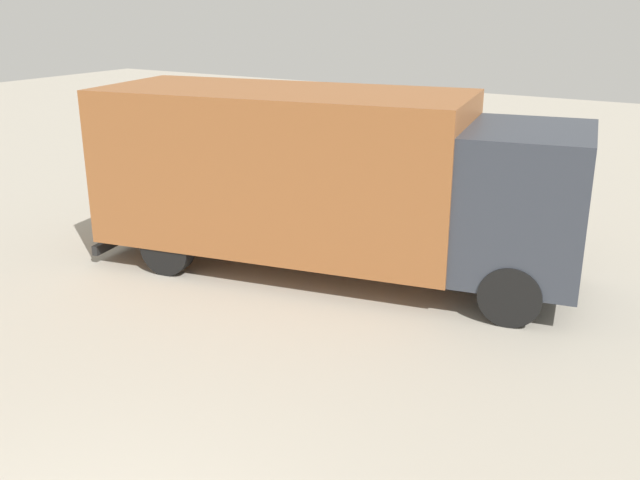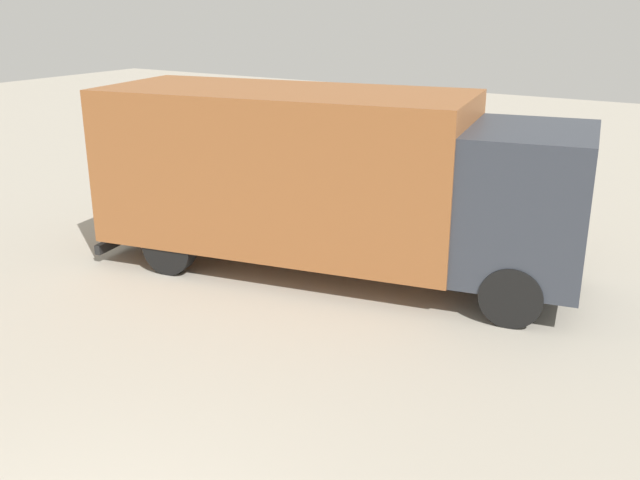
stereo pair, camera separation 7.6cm
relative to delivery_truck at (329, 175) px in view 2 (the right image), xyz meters
The scene contains 1 object.
delivery_truck is the anchor object (origin of this frame).
Camera 2 is at (3.66, -2.05, 4.16)m, focal length 40.00 mm.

